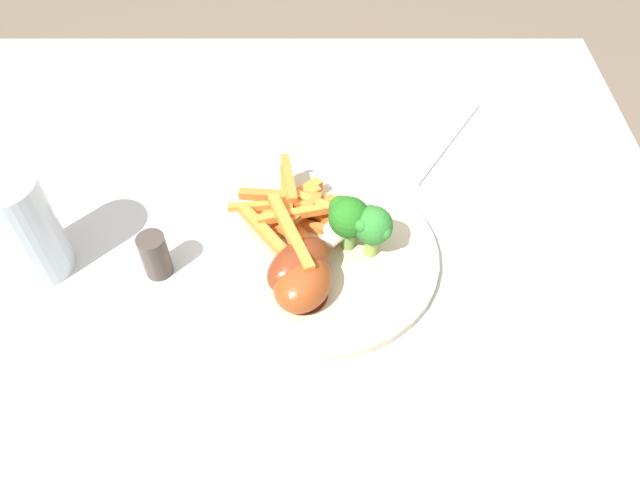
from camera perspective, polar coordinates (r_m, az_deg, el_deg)
ground_plane at (r=1.34m, az=-2.69°, el=-19.56°), size 6.00×6.00×0.00m
dining_table at (r=0.80m, az=-4.24°, el=-3.75°), size 0.95×0.78×0.73m
dinner_plate at (r=0.67m, az=-0.00°, el=-1.45°), size 0.26×0.26×0.01m
broccoli_floret_front at (r=0.64m, az=2.49°, el=2.25°), size 0.04×0.05×0.07m
broccoli_floret_middle at (r=0.63m, az=4.86°, el=1.31°), size 0.04×0.04×0.07m
carrot_fries_pile at (r=0.68m, az=-2.59°, el=2.75°), size 0.16×0.18×0.05m
chicken_drumstick_near at (r=0.62m, az=-1.56°, el=-3.73°), size 0.08×0.13×0.04m
chicken_drumstick_far at (r=0.63m, az=-1.76°, el=-2.16°), size 0.11×0.11×0.05m
fork at (r=0.83m, az=11.61°, el=9.07°), size 0.11×0.17×0.00m
water_glass at (r=0.69m, az=-26.15°, el=0.94°), size 0.07×0.07×0.12m
pepper_shaker at (r=0.67m, az=-15.33°, el=-1.43°), size 0.03×0.03×0.05m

